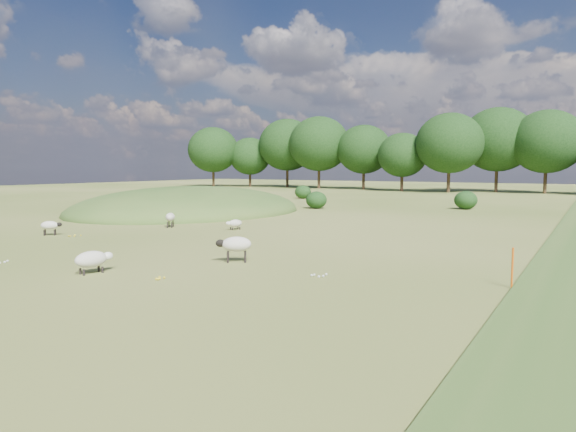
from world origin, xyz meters
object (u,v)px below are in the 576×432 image
(sheep_2, at_px, (92,259))
(sheep_4, at_px, (235,244))
(sheep_1, at_px, (50,225))
(marker_post, at_px, (512,268))
(sheep_0, at_px, (170,217))
(sheep_3, at_px, (235,223))

(sheep_2, xyz_separation_m, sheep_4, (2.83, 4.06, 0.19))
(sheep_2, bearing_deg, sheep_1, 75.93)
(marker_post, relative_size, sheep_0, 1.03)
(sheep_0, bearing_deg, sheep_1, 119.26)
(sheep_1, bearing_deg, sheep_3, 4.39)
(sheep_0, distance_m, sheep_1, 6.43)
(marker_post, relative_size, sheep_2, 0.89)
(sheep_0, bearing_deg, marker_post, -142.83)
(sheep_0, height_order, sheep_4, sheep_4)
(sheep_0, xyz_separation_m, sheep_1, (-2.73, -5.82, -0.07))
(sheep_1, relative_size, sheep_4, 0.75)
(sheep_3, xyz_separation_m, sheep_4, (5.98, -7.83, 0.30))
(sheep_1, relative_size, sheep_3, 0.95)
(sheep_2, height_order, sheep_3, sheep_2)
(marker_post, xyz_separation_m, sheep_0, (-19.22, 5.96, -0.01))
(sheep_1, xyz_separation_m, sheep_2, (9.79, -5.06, -0.05))
(sheep_0, relative_size, sheep_1, 1.18)
(sheep_1, bearing_deg, sheep_2, -68.80)
(marker_post, bearing_deg, sheep_2, -157.95)
(sheep_0, distance_m, sheep_4, 12.01)
(sheep_0, distance_m, sheep_2, 12.97)
(marker_post, xyz_separation_m, sheep_4, (-9.33, -0.86, 0.07))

